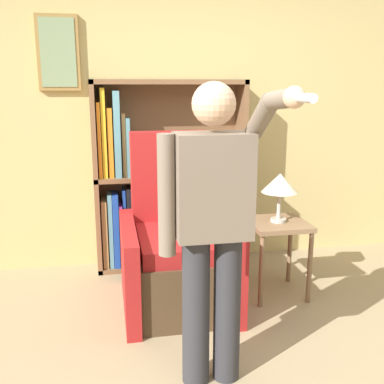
{
  "coord_description": "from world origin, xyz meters",
  "views": [
    {
      "loc": [
        -0.63,
        -2.03,
        1.62
      ],
      "look_at": [
        -0.13,
        0.6,
        0.98
      ],
      "focal_mm": 42.0,
      "sensor_mm": 36.0,
      "label": 1
    }
  ],
  "objects_px": {
    "armchair": "(176,254)",
    "side_table": "(278,235)",
    "person_standing": "(213,221)",
    "table_lamp": "(280,184)",
    "bookcase": "(150,182)"
  },
  "relations": [
    {
      "from": "armchair",
      "to": "side_table",
      "type": "xyz_separation_m",
      "value": [
        0.8,
        -0.01,
        0.11
      ]
    },
    {
      "from": "person_standing",
      "to": "table_lamp",
      "type": "bearing_deg",
      "value": 52.11
    },
    {
      "from": "bookcase",
      "to": "side_table",
      "type": "xyz_separation_m",
      "value": [
        0.92,
        -0.76,
        -0.29
      ]
    },
    {
      "from": "bookcase",
      "to": "person_standing",
      "type": "relative_size",
      "value": 1.02
    },
    {
      "from": "person_standing",
      "to": "table_lamp",
      "type": "xyz_separation_m",
      "value": [
        0.75,
        0.96,
        -0.04
      ]
    },
    {
      "from": "side_table",
      "to": "table_lamp",
      "type": "bearing_deg",
      "value": 90.0
    },
    {
      "from": "table_lamp",
      "to": "bookcase",
      "type": "bearing_deg",
      "value": 140.14
    },
    {
      "from": "side_table",
      "to": "table_lamp",
      "type": "xyz_separation_m",
      "value": [
        0.0,
        0.0,
        0.4
      ]
    },
    {
      "from": "side_table",
      "to": "table_lamp",
      "type": "relative_size",
      "value": 1.58
    },
    {
      "from": "person_standing",
      "to": "armchair",
      "type": "bearing_deg",
      "value": 92.79
    },
    {
      "from": "table_lamp",
      "to": "armchair",
      "type": "bearing_deg",
      "value": 178.93
    },
    {
      "from": "armchair",
      "to": "side_table",
      "type": "bearing_deg",
      "value": -1.07
    },
    {
      "from": "person_standing",
      "to": "bookcase",
      "type": "bearing_deg",
      "value": 95.5
    },
    {
      "from": "armchair",
      "to": "table_lamp",
      "type": "relative_size",
      "value": 3.37
    },
    {
      "from": "bookcase",
      "to": "table_lamp",
      "type": "xyz_separation_m",
      "value": [
        0.92,
        -0.76,
        0.11
      ]
    }
  ]
}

